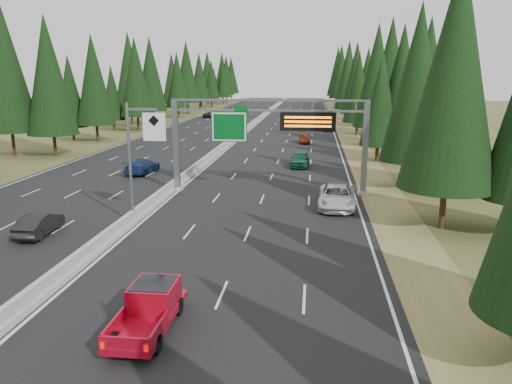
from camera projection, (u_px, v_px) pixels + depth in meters
The scene contains 19 objects.
road at pixel (244, 132), 86.95m from camera, with size 32.00×260.00×0.08m, color black.
shoulder_right at pixel (348, 134), 84.97m from camera, with size 3.60×260.00×0.06m, color olive.
shoulder_left at pixel (146, 131), 88.94m from camera, with size 3.60×260.00×0.06m, color #484B23.
median_barrier at pixel (244, 130), 86.87m from camera, with size 0.70×260.00×0.85m.
sign_gantry at pixel (276, 132), 41.14m from camera, with size 16.75×0.98×7.80m.
hov_sign_pole at pixel (138, 155), 32.60m from camera, with size 2.80×0.50×8.00m.
tree_row_right at pixel (383, 77), 73.45m from camera, with size 11.64×245.43×18.97m.
tree_row_left at pixel (114, 77), 85.35m from camera, with size 12.13×243.38×18.88m.
silver_minivan at pixel (337, 197), 37.45m from camera, with size 2.71×5.88×1.63m, color silver.
red_pickup at pixel (151, 304), 19.70m from camera, with size 1.82×5.10×1.66m.
car_ahead_green at pixel (300, 159), 54.22m from camera, with size 1.95×4.85×1.65m, color #14593D.
car_ahead_dkred at pixel (304, 139), 72.77m from camera, with size 1.36×3.91×1.29m, color #4D1A0B.
car_ahead_dkgrey at pixel (327, 126), 89.46m from camera, with size 2.18×5.37×1.56m, color black.
car_ahead_white at pixel (307, 121), 99.50m from camera, with size 2.65×5.76×1.60m, color silver.
car_ahead_far at pixel (294, 113), 120.07m from camera, with size 1.92×4.78×1.63m, color black.
car_onc_near at pixel (39, 224), 31.04m from camera, with size 1.47×4.21×1.39m, color black.
car_onc_blue at pixel (142, 166), 50.50m from camera, with size 2.10×5.18×1.50m, color navy.
car_onc_white at pixel (237, 127), 87.79m from camera, with size 1.79×4.44×1.51m, color white.
car_onc_far at pixel (209, 115), 116.52m from camera, with size 2.19×4.74×1.32m, color black.
Camera 1 is at (11.96, -6.22, 9.84)m, focal length 35.00 mm.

